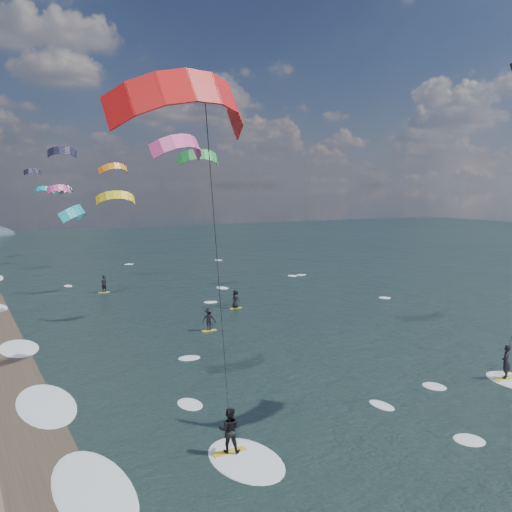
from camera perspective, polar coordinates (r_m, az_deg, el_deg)
name	(u,v)px	position (r m, az deg, el deg)	size (l,w,h in m)	color
ground	(447,494)	(22.22, 18.54, -21.62)	(260.00, 260.00, 0.00)	black
wet_sand_strip	(37,452)	(25.52, -21.07, -17.80)	(3.00, 240.00, 0.00)	#382D23
kitesurfer_near_b	(218,232)	(16.59, -3.84, 2.36)	(7.21, 8.61, 13.98)	gold
far_kitesurfers	(191,304)	(47.22, -6.53, -4.83)	(9.35, 19.43, 1.73)	gold
bg_kite_field	(88,177)	(66.91, -16.50, 7.55)	(12.71, 76.41, 6.90)	teal
shoreline_surf	(50,406)	(30.02, -19.93, -13.92)	(2.40, 79.40, 0.11)	white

